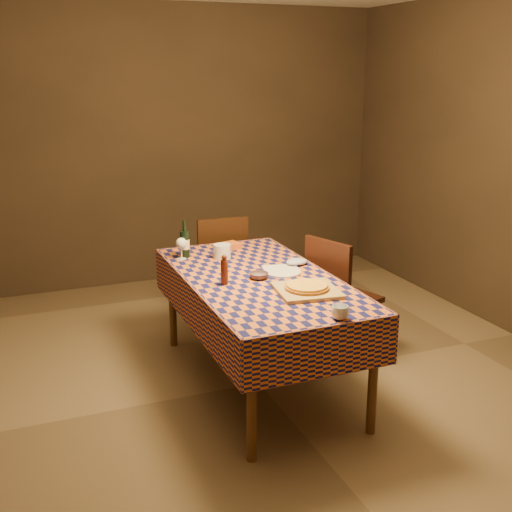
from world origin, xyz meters
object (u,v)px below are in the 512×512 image
Objects in this scene: pizza at (307,287)px; white_plate at (283,272)px; dining_table at (259,288)px; wine_bottle at (185,243)px; bowl at (259,276)px; chair_far at (220,263)px; chair_right at (337,292)px; cutting_board at (307,290)px.

white_plate is at bearing 87.37° from pizza.
dining_table is 0.73m from wine_bottle.
white_plate is at bearing 4.77° from dining_table.
bowl is at bearing -166.11° from white_plate.
wine_bottle is 0.80m from white_plate.
chair_far reaches higher than white_plate.
dining_table is at bearing 67.93° from bowl.
wine_bottle is at bearing 154.83° from chair_right.
dining_table is 0.43m from cutting_board.
cutting_board is 1.13m from wine_bottle.
white_plate is (0.02, 0.40, -0.03)m from pizza.
wine_bottle reaches higher than chair_right.
dining_table is 1.98× the size of chair_far.
wine_bottle reaches higher than cutting_board.
dining_table is 6.73× the size of wine_bottle.
dining_table is at bearing -63.18° from wine_bottle.
chair_far reaches higher than dining_table.
bowl is (-0.17, 0.36, 0.01)m from cutting_board.
cutting_board is (0.16, -0.39, 0.09)m from dining_table.
chair_far is at bearing 92.66° from white_plate.
cutting_board is 0.40m from bowl.
bowl is (-0.01, -0.03, 0.10)m from dining_table.
chair_far is 1.00× the size of chair_right.
pizza is at bearing -88.71° from chair_far.
white_plate is at bearing 13.89° from bowl.
cutting_board reaches higher than white_plate.
chair_right is (1.01, -0.47, -0.35)m from wine_bottle.
wine_bottle is at bearing 128.82° from white_plate.
pizza reaches higher than dining_table.
bowl is 0.14× the size of chair_far.
dining_table is at bearing -166.78° from chair_right.
dining_table is at bearing 112.27° from cutting_board.
pizza is 0.38× the size of chair_far.
chair_right is at bearing 15.48° from bowl.
chair_far is (0.14, 1.21, -0.27)m from bowl.
chair_far is 1.16m from chair_right.
pizza reaches higher than bowl.
bowl reaches higher than dining_table.
bowl is at bearing 115.81° from cutting_board.
cutting_board is 0.80m from chair_right.
pizza is 1.13m from wine_bottle.
chair_right is (0.69, 0.16, -0.17)m from dining_table.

